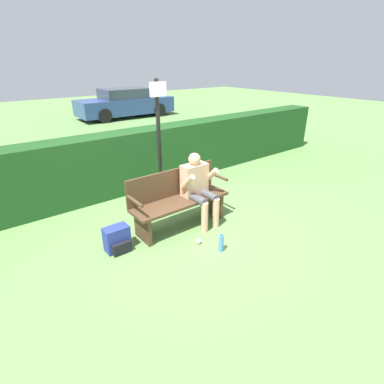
{
  "coord_description": "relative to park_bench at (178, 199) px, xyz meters",
  "views": [
    {
      "loc": [
        -2.52,
        -3.54,
        2.54
      ],
      "look_at": [
        0.15,
        -0.1,
        0.61
      ],
      "focal_mm": 28.0,
      "sensor_mm": 36.0,
      "label": 1
    }
  ],
  "objects": [
    {
      "name": "backpack",
      "position": [
        -1.13,
        -0.06,
        -0.3
      ],
      "size": [
        0.35,
        0.28,
        0.37
      ],
      "color": "#283893",
      "rests_on": "ground"
    },
    {
      "name": "water_bottle",
      "position": [
        0.03,
        -1.0,
        -0.34
      ],
      "size": [
        0.07,
        0.07,
        0.28
      ],
      "color": "#4C8CCC",
      "rests_on": "ground"
    },
    {
      "name": "signpost",
      "position": [
        0.21,
        0.85,
        0.79
      ],
      "size": [
        0.31,
        0.09,
        2.26
      ],
      "color": "black",
      "rests_on": "ground"
    },
    {
      "name": "person_seated",
      "position": [
        0.32,
        -0.12,
        0.2
      ],
      "size": [
        0.57,
        0.58,
        1.19
      ],
      "color": "#DBA884",
      "rests_on": "ground"
    },
    {
      "name": "ground_plane",
      "position": [
        0.0,
        -0.07,
        -0.47
      ],
      "size": [
        40.0,
        40.0,
        0.0
      ],
      "primitive_type": "plane",
      "color": "#668E4C"
    },
    {
      "name": "park_bench",
      "position": [
        0.0,
        0.0,
        0.0
      ],
      "size": [
        1.66,
        0.49,
        0.93
      ],
      "color": "#513823",
      "rests_on": "ground"
    },
    {
      "name": "hedge_back",
      "position": [
        0.0,
        1.88,
        0.14
      ],
      "size": [
        12.0,
        0.58,
        1.23
      ],
      "color": "#1E4C1E",
      "rests_on": "ground"
    },
    {
      "name": "parked_car",
      "position": [
        3.96,
        9.9,
        0.16
      ],
      "size": [
        4.46,
        1.81,
        1.32
      ],
      "rotation": [
        0.0,
        0.0,
        -0.01
      ],
      "color": "#2D4784",
      "rests_on": "ground"
    },
    {
      "name": "litter_crumple",
      "position": [
        -0.1,
        -0.65,
        -0.43
      ],
      "size": [
        0.08,
        0.08,
        0.08
      ],
      "color": "silver",
      "rests_on": "ground"
    }
  ]
}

